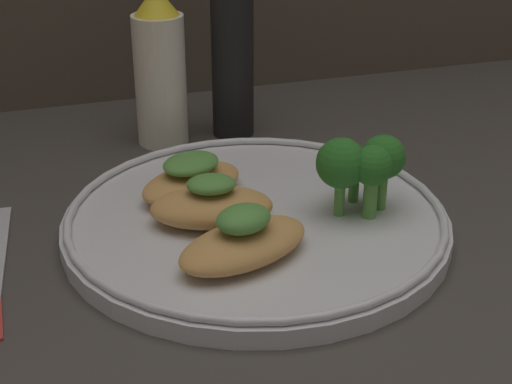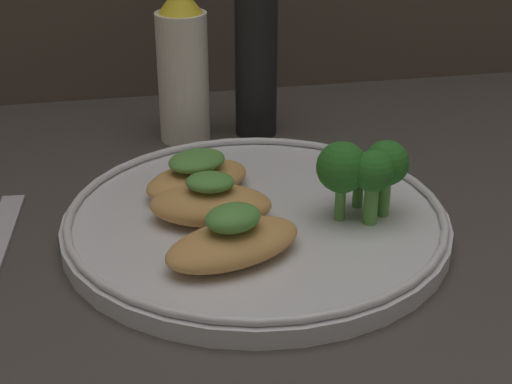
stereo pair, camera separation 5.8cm
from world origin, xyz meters
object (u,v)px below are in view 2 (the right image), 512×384
at_px(plate, 256,220).
at_px(broccoli_bunch, 363,169).
at_px(pepper_grinder, 256,44).
at_px(sauce_bottle, 183,67).

height_order(plate, broccoli_bunch, broccoli_bunch).
relative_size(plate, broccoli_bunch, 4.18).
bearing_deg(pepper_grinder, sauce_bottle, -180.00).
bearing_deg(broccoli_bunch, pepper_grinder, 99.65).
bearing_deg(sauce_bottle, broccoli_bunch, -63.62).
height_order(sauce_bottle, pepper_grinder, pepper_grinder).
distance_m(broccoli_bunch, sauce_bottle, 0.24).
xyz_separation_m(broccoli_bunch, pepper_grinder, (-0.04, 0.22, 0.04)).
xyz_separation_m(plate, broccoli_bunch, (0.08, -0.02, 0.04)).
bearing_deg(broccoli_bunch, plate, 166.69).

